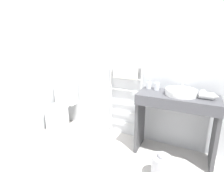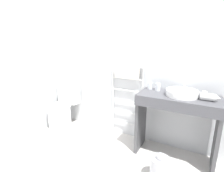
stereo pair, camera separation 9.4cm
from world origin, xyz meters
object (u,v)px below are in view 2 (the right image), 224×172
Objects in this scene: hair_dryer at (209,97)px; trash_bin at (160,169)px; cup_near_edge at (158,87)px; cup_near_wall at (150,86)px; sink_basin at (182,93)px; toilet at (62,110)px; towel_radiator at (127,86)px.

trash_bin is (-0.38, -0.51, -0.76)m from hair_dryer.
trash_bin is at bearing -69.56° from cup_near_edge.
cup_near_wall is at bearing 118.34° from trash_bin.
cup_near_wall is at bearing 164.46° from sink_basin.
cup_near_wall reaches higher than sink_basin.
cup_near_edge is 0.28× the size of trash_bin.
hair_dryer reaches higher than trash_bin.
toilet is 1.62m from cup_near_wall.
towel_radiator is 1.24m from trash_bin.
towel_radiator is at bearing 135.79° from trash_bin.
cup_near_wall is at bearing -8.18° from towel_radiator.
towel_radiator is 0.51m from cup_near_edge.
toilet is 2.30m from hair_dryer.
toilet is at bearing -171.00° from cup_near_wall.
cup_near_edge is 0.63m from hair_dryer.
cup_near_edge is at bearing 110.44° from trash_bin.
towel_radiator is 11.66× the size of cup_near_edge.
toilet reaches higher than trash_bin.
sink_basin reaches higher than toilet.
cup_near_wall is 1.07m from trash_bin.
cup_near_edge is at bearing 7.38° from toilet.
towel_radiator is (1.11, 0.29, 0.52)m from toilet.
sink_basin reaches higher than trash_bin.
hair_dryer is at bearing -4.22° from sink_basin.
sink_basin is 3.69× the size of cup_near_edge.
cup_near_edge reaches higher than trash_bin.
cup_near_wall is at bearing 168.86° from hair_dryer.
towel_radiator is at bearing 171.82° from cup_near_wall.
hair_dryer is at bearing 2.33° from toilet.
toilet is 3.90× the size of hair_dryer.
toilet is 8.07× the size of cup_near_edge.
toilet is 8.41× the size of cup_near_wall.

